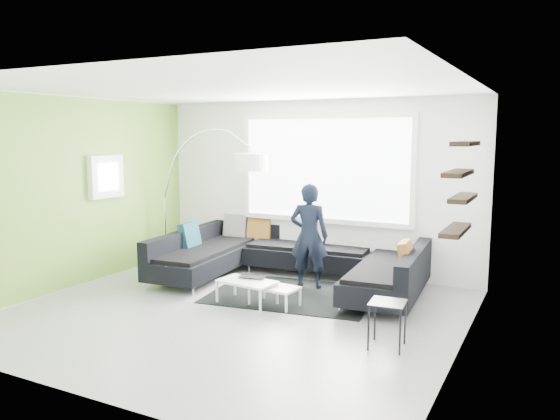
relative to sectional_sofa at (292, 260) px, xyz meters
The scene contains 9 objects.
ground 1.59m from the sectional_sofa, 92.66° to the right, with size 5.50×5.50×0.00m, color gray.
room_shell 1.97m from the sectional_sofa, 91.46° to the right, with size 5.54×5.04×2.82m.
sectional_sofa is the anchor object (origin of this frame).
rug 0.66m from the sectional_sofa, 64.36° to the right, with size 2.24×1.63×0.01m, color black.
coffee_table 1.13m from the sectional_sofa, 86.22° to the right, with size 0.98×0.57×0.32m, color silver.
arc_lamp 2.65m from the sectional_sofa, behind, with size 2.20×0.92×2.35m, color silver, non-canonical shape.
side_table 2.65m from the sectional_sofa, 41.74° to the right, with size 0.36×0.36×0.50m, color black.
person 0.50m from the sectional_sofa, ahead, with size 0.63×0.49×1.55m, color black.
laptop 1.08m from the sectional_sofa, 95.23° to the right, with size 0.41×0.31×0.03m, color black.
Camera 1 is at (3.58, -5.68, 2.25)m, focal length 35.00 mm.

